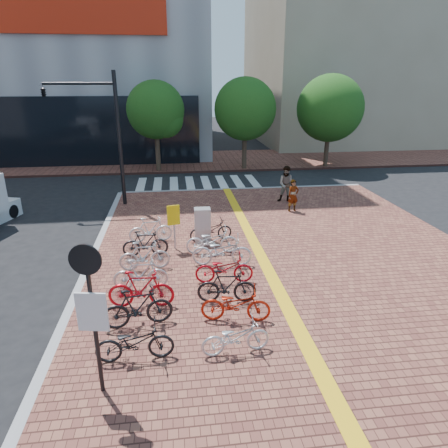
{
  "coord_description": "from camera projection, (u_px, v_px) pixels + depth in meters",
  "views": [
    {
      "loc": [
        -0.96,
        -10.12,
        6.11
      ],
      "look_at": [
        0.71,
        2.99,
        1.3
      ],
      "focal_mm": 32.0,
      "sensor_mm": 36.0,
      "label": 1
    }
  ],
  "objects": [
    {
      "name": "ground",
      "position": [
        213.0,
        302.0,
        11.64
      ],
      "size": [
        120.0,
        120.0,
        0.0
      ],
      "primitive_type": "plane",
      "color": "black",
      "rests_on": "ground"
    },
    {
      "name": "sidewalk",
      "position": [
        403.0,
        429.0,
        7.31
      ],
      "size": [
        14.0,
        34.0,
        0.15
      ],
      "primitive_type": "cube",
      "color": "brown",
      "rests_on": "ground"
    },
    {
      "name": "tactile_strip",
      "position": [
        351.0,
        431.0,
        7.17
      ],
      "size": [
        0.4,
        34.0,
        0.01
      ],
      "primitive_type": "cube",
      "color": "yellow",
      "rests_on": "sidewalk"
    },
    {
      "name": "kerb_north",
      "position": [
        243.0,
        189.0,
        23.16
      ],
      "size": [
        14.0,
        0.25,
        0.15
      ],
      "primitive_type": "cube",
      "color": "gray",
      "rests_on": "ground"
    },
    {
      "name": "far_sidewalk",
      "position": [
        186.0,
        161.0,
        31.19
      ],
      "size": [
        70.0,
        8.0,
        0.15
      ],
      "primitive_type": "cube",
      "color": "brown",
      "rests_on": "ground"
    },
    {
      "name": "building_beige",
      "position": [
        356.0,
        49.0,
        40.53
      ],
      "size": [
        20.0,
        18.0,
        18.0
      ],
      "primitive_type": "cube",
      "color": "gray",
      "rests_on": "ground"
    },
    {
      "name": "crosswalk",
      "position": [
        198.0,
        184.0,
        24.75
      ],
      "size": [
        7.5,
        4.0,
        0.01
      ],
      "color": "silver",
      "rests_on": "ground"
    },
    {
      "name": "street_trees",
      "position": [
        260.0,
        110.0,
        27.11
      ],
      "size": [
        16.2,
        4.6,
        6.35
      ],
      "color": "#38281E",
      "rests_on": "far_sidewalk"
    },
    {
      "name": "bike_0",
      "position": [
        135.0,
        342.0,
        8.86
      ],
      "size": [
        1.76,
        0.66,
        0.91
      ],
      "primitive_type": "imported",
      "rotation": [
        0.0,
        0.0,
        1.6
      ],
      "color": "black",
      "rests_on": "sidewalk"
    },
    {
      "name": "bike_1",
      "position": [
        138.0,
        307.0,
        10.07
      ],
      "size": [
        1.83,
        0.76,
        1.06
      ],
      "primitive_type": "imported",
      "rotation": [
        0.0,
        0.0,
        1.72
      ],
      "color": "black",
      "rests_on": "sidewalk"
    },
    {
      "name": "bike_2",
      "position": [
        141.0,
        289.0,
        10.93
      ],
      "size": [
        1.86,
        0.66,
        1.1
      ],
      "primitive_type": "imported",
      "rotation": [
        0.0,
        0.0,
        1.49
      ],
      "color": "red",
      "rests_on": "sidewalk"
    },
    {
      "name": "bike_3",
      "position": [
        141.0,
        274.0,
        11.89
      ],
      "size": [
        1.63,
        0.47,
        0.98
      ],
      "primitive_type": "imported",
      "rotation": [
        0.0,
        0.0,
        1.58
      ],
      "color": "silver",
      "rests_on": "sidewalk"
    },
    {
      "name": "bike_4",
      "position": [
        144.0,
        256.0,
        13.1
      ],
      "size": [
        1.69,
        0.59,
        1.0
      ],
      "primitive_type": "imported",
      "rotation": [
        0.0,
        0.0,
        1.64
      ],
      "color": "#B5B6BA",
      "rests_on": "sidewalk"
    },
    {
      "name": "bike_5",
      "position": [
        145.0,
        243.0,
        14.13
      ],
      "size": [
        1.63,
        0.52,
        0.97
      ],
      "primitive_type": "imported",
      "rotation": [
        0.0,
        0.0,
        1.61
      ],
      "color": "black",
      "rests_on": "sidewalk"
    },
    {
      "name": "bike_6",
      "position": [
        151.0,
        230.0,
        15.36
      ],
      "size": [
        1.71,
        0.68,
        1.0
      ],
      "primitive_type": "imported",
      "rotation": [
        0.0,
        0.0,
        1.7
      ],
      "color": "white",
      "rests_on": "sidewalk"
    },
    {
      "name": "bike_7",
      "position": [
        236.0,
        337.0,
        9.1
      ],
      "size": [
        1.66,
        0.73,
        0.84
      ],
      "primitive_type": "imported",
      "rotation": [
        0.0,
        0.0,
        1.68
      ],
      "color": "silver",
      "rests_on": "sidewalk"
    },
    {
      "name": "bike_8",
      "position": [
        236.0,
        304.0,
        10.32
      ],
      "size": [
        1.89,
        0.92,
        0.95
      ],
      "primitive_type": "imported",
      "rotation": [
        0.0,
        0.0,
        1.41
      ],
      "color": "#A51D0B",
      "rests_on": "sidewalk"
    },
    {
      "name": "bike_9",
      "position": [
        227.0,
        286.0,
        11.17
      ],
      "size": [
        1.7,
        0.64,
        1.0
      ],
      "primitive_type": "imported",
      "rotation": [
        0.0,
        0.0,
        1.46
      ],
      "color": "black",
      "rests_on": "sidewalk"
    },
    {
      "name": "bike_10",
      "position": [
        224.0,
        269.0,
        12.28
      ],
      "size": [
        1.83,
        0.76,
        0.94
      ],
      "primitive_type": "imported",
      "rotation": [
        0.0,
        0.0,
        1.49
      ],
      "color": "#A50B16",
      "rests_on": "sidewalk"
    },
    {
      "name": "bike_11",
      "position": [
        222.0,
        251.0,
        13.4
      ],
      "size": [
        2.09,
        0.96,
        1.06
      ],
      "primitive_type": "imported",
      "rotation": [
        0.0,
        0.0,
        1.44
      ],
      "color": "silver",
      "rests_on": "sidewalk"
    },
    {
      "name": "bike_12",
      "position": [
        212.0,
        240.0,
        14.36
      ],
      "size": [
        1.88,
        0.66,
        0.99
      ],
      "primitive_type": "imported",
      "rotation": [
        0.0,
        0.0,
        1.57
      ],
      "color": "silver",
      "rests_on": "sidewalk"
    },
    {
      "name": "bike_13",
      "position": [
        211.0,
        230.0,
        15.51
      ],
      "size": [
        1.75,
        0.85,
        0.88
      ],
      "primitive_type": "imported",
      "rotation": [
        0.0,
        0.0,
        1.73
      ],
      "color": "black",
      "rests_on": "sidewalk"
    },
    {
      "name": "pedestrian_a",
      "position": [
        293.0,
        196.0,
        18.89
      ],
      "size": [
        0.63,
        0.48,
        1.53
      ],
      "primitive_type": "imported",
      "rotation": [
        0.0,
        0.0,
        0.22
      ],
      "color": "gray",
      "rests_on": "sidewalk"
    },
    {
      "name": "pedestrian_b",
      "position": [
        287.0,
        184.0,
        20.26
      ],
      "size": [
        1.09,
        0.96,
        1.86
      ],
      "primitive_type": "imported",
      "rotation": [
        0.0,
        0.0,
        -0.34
      ],
      "color": "#484A5B",
      "rests_on": "sidewalk"
    },
    {
      "name": "utility_box",
      "position": [
        203.0,
        225.0,
        15.36
      ],
      "size": [
        0.62,
        0.46,
        1.34
      ],
      "primitive_type": "cube",
      "rotation": [
        0.0,
        0.0,
        -0.02
      ],
      "color": "#ADACB1",
      "rests_on": "sidewalk"
    },
    {
      "name": "yellow_sign",
      "position": [
        174.0,
        219.0,
        14.46
      ],
      "size": [
        0.46,
        0.16,
        1.71
      ],
      "color": "#B7B7BC",
      "rests_on": "sidewalk"
    },
    {
      "name": "notice_sign",
      "position": [
        91.0,
        303.0,
        7.39
      ],
      "size": [
        0.6,
        0.19,
        3.25
      ],
      "color": "black",
      "rests_on": "sidewalk"
    },
    {
      "name": "traffic_light_pole",
      "position": [
        85.0,
        115.0,
        18.59
      ],
      "size": [
        3.41,
        1.32,
        6.36
      ],
      "color": "black",
      "rests_on": "sidewalk"
    }
  ]
}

